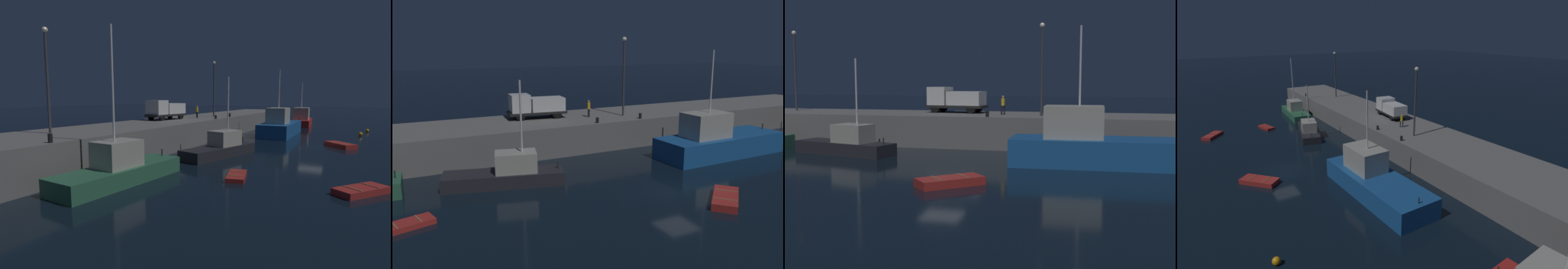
# 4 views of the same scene
# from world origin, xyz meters

# --- Properties ---
(ground_plane) EXTENTS (320.00, 320.00, 0.00)m
(ground_plane) POSITION_xyz_m (0.00, 0.00, 0.00)
(ground_plane) COLOR black
(pier_quay) EXTENTS (67.22, 8.24, 2.68)m
(pier_quay) POSITION_xyz_m (0.00, 15.21, 1.34)
(pier_quay) COLOR slate
(pier_quay) RESTS_ON ground
(fishing_trawler_red) EXTENTS (8.57, 4.33, 7.26)m
(fishing_trawler_red) POSITION_xyz_m (-9.75, 6.48, 0.82)
(fishing_trawler_red) COLOR #232328
(fishing_trawler_red) RESTS_ON ground
(fishing_boat_blue) EXTENTS (12.10, 4.35, 9.16)m
(fishing_boat_blue) POSITION_xyz_m (8.89, 5.57, 1.30)
(fishing_boat_blue) COLOR #195193
(fishing_boat_blue) RESTS_ON ground
(dinghy_orange_near) EXTENTS (3.65, 3.51, 0.50)m
(dinghy_orange_near) POSITION_xyz_m (1.39, -2.80, 0.23)
(dinghy_orange_near) COLOR #B22823
(dinghy_orange_near) RESTS_ON ground
(rowboat_white_mid) EXTENTS (2.99, 1.85, 0.35)m
(rowboat_white_mid) POSITION_xyz_m (-16.46, 2.33, 0.15)
(rowboat_white_mid) COLOR #B22823
(rowboat_white_mid) RESTS_ON ground
(lamp_post_east) EXTENTS (0.44, 0.44, 7.67)m
(lamp_post_east) POSITION_xyz_m (4.22, 13.79, 7.18)
(lamp_post_east) COLOR #38383D
(lamp_post_east) RESTS_ON pier_quay
(utility_truck) EXTENTS (5.70, 2.66, 2.36)m
(utility_truck) POSITION_xyz_m (-4.04, 16.37, 3.91)
(utility_truck) COLOR black
(utility_truck) RESTS_ON pier_quay
(dockworker) EXTENTS (0.42, 0.42, 1.65)m
(dockworker) POSITION_xyz_m (0.78, 14.62, 3.62)
(dockworker) COLOR black
(dockworker) RESTS_ON pier_quay
(bollard_central) EXTENTS (0.28, 0.28, 0.52)m
(bollard_central) POSITION_xyz_m (4.79, 11.60, 2.94)
(bollard_central) COLOR black
(bollard_central) RESTS_ON pier_quay
(bollard_east) EXTENTS (0.28, 0.28, 0.48)m
(bollard_east) POSITION_xyz_m (0.10, 11.57, 2.92)
(bollard_east) COLOR black
(bollard_east) RESTS_ON pier_quay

